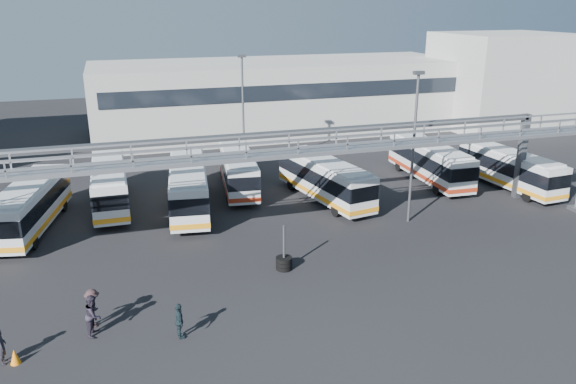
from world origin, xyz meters
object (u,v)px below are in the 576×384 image
object	(u,v)px
pedestrian_d	(179,321)
tire_stack	(284,262)
bus_4	(188,185)
pedestrian_c	(93,308)
cone_left	(15,356)
bus_3	(110,184)
pedestrian_b	(94,315)
light_pole_mid	(414,140)
bus_2	(30,204)
bus_5	(238,168)
bus_8	(430,161)
light_pole_back	(243,108)
bus_9	(510,168)
bus_6	(325,178)
pedestrian_a	(1,346)

from	to	relation	value
pedestrian_d	tire_stack	distance (m)	8.28
bus_4	pedestrian_c	bearing A→B (deg)	-106.99
cone_left	tire_stack	distance (m)	14.18
bus_3	pedestrian_b	distance (m)	17.45
light_pole_mid	bus_2	distance (m)	25.57
bus_2	bus_4	distance (m)	10.45
bus_5	bus_8	world-z (taller)	bus_8
bus_3	light_pole_back	bearing A→B (deg)	26.83
bus_2	bus_9	world-z (taller)	bus_2
bus_2	pedestrian_c	distance (m)	14.21
bus_9	pedestrian_b	bearing A→B (deg)	-163.15
bus_4	pedestrian_d	distance (m)	16.72
light_pole_mid	bus_4	bearing A→B (deg)	153.99
light_pole_back	bus_8	bearing A→B (deg)	-27.15
bus_5	pedestrian_b	size ratio (longest dim) A/B	5.35
bus_9	bus_8	bearing A→B (deg)	140.49
light_pole_mid	light_pole_back	distance (m)	17.00
bus_4	bus_6	distance (m)	10.15
light_pole_mid	pedestrian_b	world-z (taller)	light_pole_mid
bus_5	bus_6	size ratio (longest dim) A/B	0.98
light_pole_back	bus_3	world-z (taller)	light_pole_back
pedestrian_d	pedestrian_c	bearing A→B (deg)	52.39
bus_4	pedestrian_a	xyz separation A→B (m)	(-10.05, -16.11, -1.06)
bus_9	pedestrian_a	distance (m)	37.87
cone_left	bus_9	bearing A→B (deg)	21.13
light_pole_mid	bus_9	bearing A→B (deg)	19.76
bus_8	tire_stack	distance (m)	20.59
tire_stack	bus_5	bearing A→B (deg)	87.17
light_pole_back	pedestrian_d	size ratio (longest dim) A/B	6.01
bus_9	light_pole_mid	bearing A→B (deg)	-164.38
bus_3	pedestrian_a	world-z (taller)	bus_3
light_pole_mid	pedestrian_a	world-z (taller)	light_pole_mid
light_pole_back	tire_stack	world-z (taller)	light_pole_back
bus_3	bus_9	distance (m)	31.21
bus_5	bus_8	bearing A→B (deg)	-2.79
bus_3	cone_left	world-z (taller)	bus_3
light_pole_mid	pedestrian_b	distance (m)	22.52
bus_4	bus_8	xyz separation A→B (m)	(20.23, 0.87, -0.08)
bus_3	pedestrian_c	size ratio (longest dim) A/B	5.56
light_pole_mid	pedestrian_d	size ratio (longest dim) A/B	6.01
bus_2	bus_6	xyz separation A→B (m)	(20.53, -0.41, 0.01)
light_pole_mid	bus_2	xyz separation A→B (m)	(-24.48, 6.23, -3.97)
bus_4	bus_6	world-z (taller)	bus_4
bus_2	pedestrian_b	size ratio (longest dim) A/B	5.46
bus_2	bus_3	world-z (taller)	bus_2
pedestrian_a	pedestrian_c	world-z (taller)	pedestrian_c
light_pole_back	cone_left	size ratio (longest dim) A/B	15.29
bus_2	tire_stack	xyz separation A→B (m)	(14.13, -10.70, -1.31)
bus_9	pedestrian_d	size ratio (longest dim) A/B	5.98
light_pole_back	bus_8	world-z (taller)	light_pole_back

